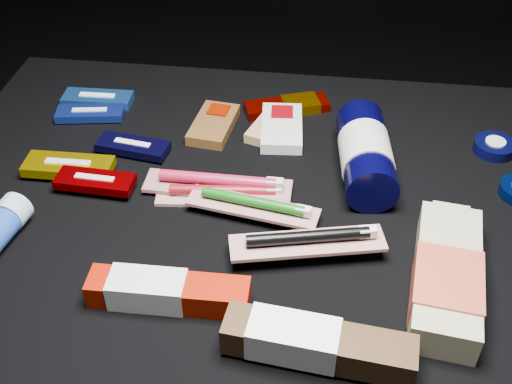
# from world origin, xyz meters

# --- Properties ---
(ground) EXTENTS (3.00, 3.00, 0.00)m
(ground) POSITION_xyz_m (0.00, 0.00, 0.00)
(ground) COLOR black
(ground) RESTS_ON ground
(cloth_table) EXTENTS (0.98, 0.78, 0.40)m
(cloth_table) POSITION_xyz_m (0.00, 0.00, 0.20)
(cloth_table) COLOR black
(cloth_table) RESTS_ON ground
(luna_bar_0) EXTENTS (0.12, 0.05, 0.02)m
(luna_bar_0) POSITION_xyz_m (-0.30, 0.25, 0.41)
(luna_bar_0) COLOR blue
(luna_bar_0) RESTS_ON cloth_table
(luna_bar_1) EXTENTS (0.12, 0.06, 0.02)m
(luna_bar_1) POSITION_xyz_m (-0.30, 0.20, 0.41)
(luna_bar_1) COLOR #1A34A9
(luna_bar_1) RESTS_ON cloth_table
(luna_bar_2) EXTENTS (0.12, 0.06, 0.02)m
(luna_bar_2) POSITION_xyz_m (-0.20, 0.11, 0.41)
(luna_bar_2) COLOR black
(luna_bar_2) RESTS_ON cloth_table
(luna_bar_3) EXTENTS (0.14, 0.05, 0.02)m
(luna_bar_3) POSITION_xyz_m (-0.28, 0.04, 0.42)
(luna_bar_3) COLOR #B08E00
(luna_bar_3) RESTS_ON cloth_table
(luna_bar_4) EXTENTS (0.12, 0.05, 0.02)m
(luna_bar_4) POSITION_xyz_m (-0.23, 0.01, 0.42)
(luna_bar_4) COLOR #840002
(luna_bar_4) RESTS_ON cloth_table
(clif_bar_0) EXTENTS (0.07, 0.12, 0.02)m
(clif_bar_0) POSITION_xyz_m (-0.08, 0.19, 0.41)
(clif_bar_0) COLOR brown
(clif_bar_0) RESTS_ON cloth_table
(clif_bar_1) EXTENTS (0.08, 0.13, 0.02)m
(clif_bar_1) POSITION_xyz_m (0.03, 0.20, 0.41)
(clif_bar_1) COLOR silver
(clif_bar_1) RESTS_ON cloth_table
(clif_bar_2) EXTENTS (0.09, 0.12, 0.02)m
(clif_bar_2) POSITION_xyz_m (0.02, 0.20, 0.41)
(clif_bar_2) COLOR tan
(clif_bar_2) RESTS_ON cloth_table
(power_bar) EXTENTS (0.15, 0.09, 0.02)m
(power_bar) POSITION_xyz_m (0.04, 0.27, 0.41)
(power_bar) COLOR #6C0500
(power_bar) RESTS_ON cloth_table
(lotion_bottle) EXTENTS (0.10, 0.25, 0.08)m
(lotion_bottle) POSITION_xyz_m (0.17, 0.10, 0.44)
(lotion_bottle) COLOR black
(lotion_bottle) RESTS_ON cloth_table
(cream_tin_upper) EXTENTS (0.07, 0.07, 0.02)m
(cream_tin_upper) POSITION_xyz_m (0.38, 0.18, 0.41)
(cream_tin_upper) COLOR black
(cream_tin_upper) RESTS_ON cloth_table
(bodywash_bottle) EXTENTS (0.11, 0.24, 0.05)m
(bodywash_bottle) POSITION_xyz_m (0.27, -0.13, 0.42)
(bodywash_bottle) COLOR tan
(bodywash_bottle) RESTS_ON cloth_table
(toothbrush_pack_0) EXTENTS (0.20, 0.06, 0.02)m
(toothbrush_pack_0) POSITION_xyz_m (-0.03, 0.01, 0.41)
(toothbrush_pack_0) COLOR beige
(toothbrush_pack_0) RESTS_ON cloth_table
(toothbrush_pack_1) EXTENTS (0.22, 0.05, 0.02)m
(toothbrush_pack_1) POSITION_xyz_m (-0.04, 0.03, 0.42)
(toothbrush_pack_1) COLOR #B5AFA8
(toothbrush_pack_1) RESTS_ON cloth_table
(toothbrush_pack_2) EXTENTS (0.19, 0.08, 0.02)m
(toothbrush_pack_2) POSITION_xyz_m (0.02, -0.02, 0.42)
(toothbrush_pack_2) COLOR silver
(toothbrush_pack_2) RESTS_ON cloth_table
(toothbrush_pack_3) EXTENTS (0.21, 0.09, 0.02)m
(toothbrush_pack_3) POSITION_xyz_m (0.10, -0.09, 0.43)
(toothbrush_pack_3) COLOR beige
(toothbrush_pack_3) RESTS_ON cloth_table
(toothpaste_carton_red) EXTENTS (0.20, 0.05, 0.04)m
(toothpaste_carton_red) POSITION_xyz_m (-0.08, -0.19, 0.42)
(toothpaste_carton_red) COLOR #901000
(toothpaste_carton_red) RESTS_ON cloth_table
(toothpaste_carton_green) EXTENTS (0.22, 0.07, 0.04)m
(toothpaste_carton_green) POSITION_xyz_m (0.11, -0.25, 0.43)
(toothpaste_carton_green) COLOR #3B2512
(toothpaste_carton_green) RESTS_ON cloth_table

